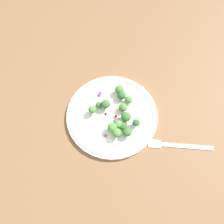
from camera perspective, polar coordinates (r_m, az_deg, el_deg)
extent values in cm
cube|color=brown|center=(67.23, 1.23, -3.05)|extent=(180.00, 180.00, 2.00)
cylinder|color=white|center=(66.62, 0.00, -0.78)|extent=(27.47, 27.47, 1.20)
torus|color=white|center=(66.08, 0.00, -0.56)|extent=(26.27, 26.27, 1.00)
cylinder|color=white|center=(65.99, 0.00, -0.52)|extent=(15.93, 15.93, 0.20)
cylinder|color=#ADD18E|center=(67.64, 4.36, 2.82)|extent=(0.88, 0.88, 0.88)
ellipsoid|color=#4C843D|center=(66.71, 4.43, 3.25)|extent=(2.36, 2.36, 1.77)
cylinder|color=#9EC684|center=(65.97, -1.63, 1.62)|extent=(1.02, 1.02, 1.02)
ellipsoid|color=#386B2D|center=(64.88, -1.66, 2.11)|extent=(2.72, 2.72, 2.04)
cylinder|color=#9EC684|center=(68.87, 1.93, 5.36)|extent=(1.06, 1.06, 1.06)
ellipsoid|color=#477A38|center=(67.78, 1.96, 5.91)|extent=(2.82, 2.82, 2.12)
cylinder|color=#9EC684|center=(68.04, 2.51, 3.86)|extent=(1.00, 1.00, 1.00)
ellipsoid|color=#2D6028|center=(66.99, 2.55, 4.37)|extent=(2.68, 2.68, 2.01)
cylinder|color=#8EB77A|center=(65.42, -5.09, 0.25)|extent=(0.90, 0.90, 0.90)
ellipsoid|color=#4C843D|center=(64.45, -5.16, 0.67)|extent=(2.40, 2.40, 1.80)
cylinder|color=#ADD18E|center=(63.02, 0.06, -4.42)|extent=(1.02, 1.02, 1.02)
ellipsoid|color=#4C843D|center=(61.87, 0.06, -4.01)|extent=(2.73, 2.73, 2.05)
cylinder|color=#ADD18E|center=(66.89, -3.39, 1.53)|extent=(0.75, 0.75, 0.75)
ellipsoid|color=#386B2D|center=(66.09, -3.43, 1.88)|extent=(2.00, 2.00, 1.50)
cylinder|color=#8EB77A|center=(65.01, 3.56, -1.47)|extent=(1.10, 1.10, 1.10)
ellipsoid|color=#386B2D|center=(63.80, 3.62, -0.98)|extent=(2.94, 2.94, 2.20)
cylinder|color=#ADD18E|center=(63.90, 1.37, -3.58)|extent=(0.96, 0.96, 0.96)
ellipsoid|color=#4C843D|center=(62.84, 1.39, -3.19)|extent=(2.55, 2.55, 1.91)
cylinder|color=#ADD18E|center=(66.35, 2.86, 0.76)|extent=(0.98, 0.98, 0.98)
ellipsoid|color=#477A38|center=(65.30, 2.90, 1.22)|extent=(2.61, 2.61, 1.96)
cylinder|color=#ADD18E|center=(64.09, 6.22, -3.12)|extent=(0.83, 0.83, 0.83)
ellipsoid|color=#2D6028|center=(63.17, 6.31, -2.78)|extent=(2.21, 2.21, 1.66)
cylinder|color=#9EC684|center=(62.44, 1.22, -5.78)|extent=(0.99, 0.99, 0.99)
ellipsoid|color=#4C843D|center=(61.32, 1.24, -5.40)|extent=(2.63, 2.63, 1.97)
cylinder|color=#8EB77A|center=(63.80, 2.84, -4.07)|extent=(0.86, 0.86, 0.86)
ellipsoid|color=#2D6028|center=(62.84, 2.88, -3.73)|extent=(2.29, 2.29, 1.71)
cylinder|color=#ADD18E|center=(63.01, 3.93, -5.61)|extent=(0.96, 0.96, 0.96)
ellipsoid|color=#386B2D|center=(61.94, 3.99, -5.25)|extent=(2.56, 2.56, 1.92)
sphere|color=#4C0A14|center=(67.10, -2.03, 2.27)|extent=(0.77, 0.77, 0.77)
sphere|color=#4C0A14|center=(65.67, -1.65, -0.52)|extent=(0.73, 0.73, 0.73)
sphere|color=maroon|center=(64.98, 0.79, -1.10)|extent=(0.84, 0.84, 0.84)
sphere|color=maroon|center=(64.17, 3.66, -3.36)|extent=(0.94, 0.94, 0.94)
cube|color=#843D75|center=(68.76, -3.19, 4.75)|extent=(1.64, 1.47, 0.41)
cube|color=#A35B93|center=(67.13, -2.82, 1.87)|extent=(1.59, 1.68, 0.45)
cube|color=#843D75|center=(64.66, 1.00, -1.85)|extent=(1.27, 1.40, 0.56)
cube|color=#A35B93|center=(63.32, -1.70, -6.18)|extent=(0.99, 1.00, 0.37)
cube|color=#843D75|center=(66.73, -1.61, 1.47)|extent=(1.07, 1.08, 0.49)
cube|color=silver|center=(67.08, 18.96, -8.42)|extent=(5.04, 14.80, 0.50)
cube|color=silver|center=(64.92, 11.02, -8.08)|extent=(3.25, 4.10, 0.50)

